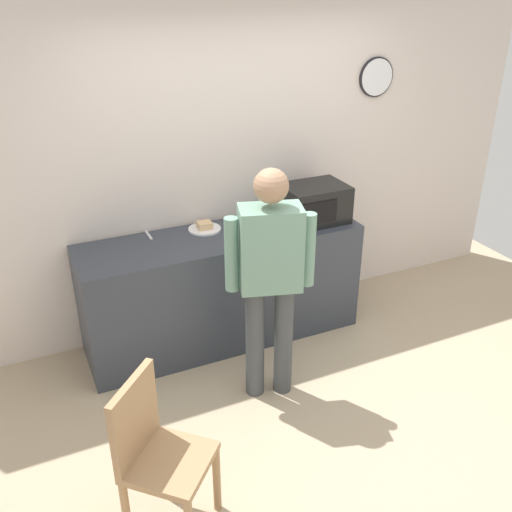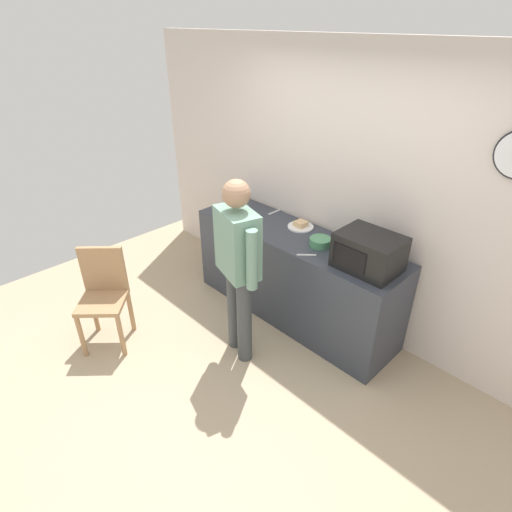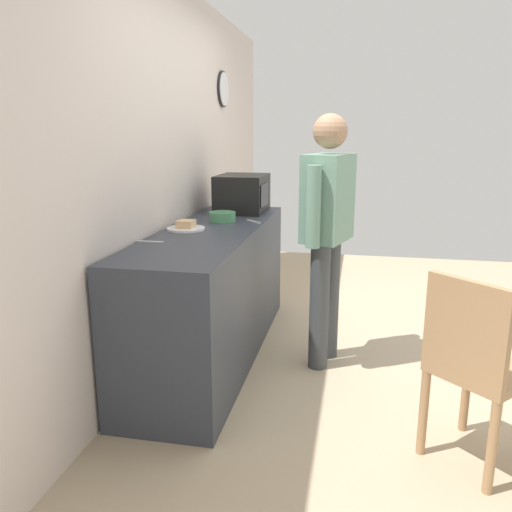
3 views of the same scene
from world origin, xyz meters
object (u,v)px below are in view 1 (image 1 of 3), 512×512
at_px(fork_utensil, 149,235).
at_px(person_standing, 270,271).
at_px(wooden_chair, 156,451).
at_px(sandwich_plate, 205,228).
at_px(microwave, 314,203).
at_px(salad_bowl, 255,225).
at_px(spoon_utensil, 271,239).

xyz_separation_m(fork_utensil, person_standing, (0.54, -1.01, 0.06)).
xyz_separation_m(fork_utensil, wooden_chair, (-0.47, -1.77, -0.40)).
distance_m(sandwich_plate, person_standing, 0.94).
xyz_separation_m(sandwich_plate, person_standing, (0.11, -0.93, 0.04)).
relative_size(microwave, wooden_chair, 0.53).
distance_m(sandwich_plate, fork_utensil, 0.43).
bearing_deg(salad_bowl, wooden_chair, -129.43).
relative_size(fork_utensil, person_standing, 0.10).
relative_size(microwave, fork_utensil, 2.94).
bearing_deg(wooden_chair, fork_utensil, 75.06).
height_order(fork_utensil, wooden_chair, wooden_chair).
relative_size(microwave, salad_bowl, 2.56).
height_order(microwave, person_standing, person_standing).
height_order(person_standing, wooden_chair, person_standing).
bearing_deg(salad_bowl, sandwich_plate, 156.64).
height_order(fork_utensil, spoon_utensil, same).
bearing_deg(sandwich_plate, wooden_chair, -118.04).
xyz_separation_m(person_standing, wooden_chair, (-1.01, -0.75, -0.46)).
bearing_deg(microwave, person_standing, -135.47).
height_order(sandwich_plate, fork_utensil, sandwich_plate).
xyz_separation_m(microwave, wooden_chair, (-1.77, -1.50, -0.55)).
bearing_deg(person_standing, spoon_utensil, 63.25).
bearing_deg(sandwich_plate, fork_utensil, 169.48).
bearing_deg(wooden_chair, sandwich_plate, 61.96).
bearing_deg(microwave, spoon_utensil, -158.01).
height_order(microwave, fork_utensil, microwave).
distance_m(microwave, sandwich_plate, 0.90).
xyz_separation_m(microwave, sandwich_plate, (-0.87, 0.19, -0.13)).
bearing_deg(microwave, wooden_chair, -139.74).
bearing_deg(fork_utensil, salad_bowl, -16.62).
distance_m(fork_utensil, person_standing, 1.15).
xyz_separation_m(salad_bowl, person_standing, (-0.25, -0.78, 0.03)).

